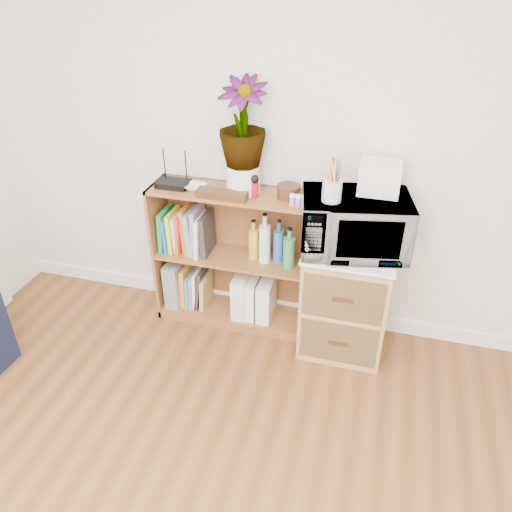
% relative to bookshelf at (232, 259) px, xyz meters
% --- Properties ---
extents(skirting_board, '(4.00, 0.02, 0.10)m').
position_rel_bookshelf_xyz_m(skirting_board, '(0.35, 0.14, -0.42)').
color(skirting_board, white).
rests_on(skirting_board, ground).
extents(bookshelf, '(1.00, 0.30, 0.95)m').
position_rel_bookshelf_xyz_m(bookshelf, '(0.00, 0.00, 0.00)').
color(bookshelf, brown).
rests_on(bookshelf, ground).
extents(wicker_unit, '(0.50, 0.45, 0.70)m').
position_rel_bookshelf_xyz_m(wicker_unit, '(0.75, -0.08, -0.12)').
color(wicker_unit, '#9E7542').
rests_on(wicker_unit, ground).
extents(microwave, '(0.65, 0.51, 0.32)m').
position_rel_bookshelf_xyz_m(microwave, '(0.75, -0.08, 0.41)').
color(microwave, white).
rests_on(microwave, wicker_unit).
extents(pen_cup, '(0.10, 0.10, 0.11)m').
position_rel_bookshelf_xyz_m(pen_cup, '(0.62, -0.16, 0.63)').
color(pen_cup, silver).
rests_on(pen_cup, microwave).
extents(small_appliance, '(0.22, 0.18, 0.17)m').
position_rel_bookshelf_xyz_m(small_appliance, '(0.85, 0.01, 0.66)').
color(small_appliance, white).
rests_on(small_appliance, microwave).
extents(router, '(0.20, 0.13, 0.04)m').
position_rel_bookshelf_xyz_m(router, '(-0.35, -0.02, 0.49)').
color(router, black).
rests_on(router, bookshelf).
extents(white_bowl, '(0.13, 0.13, 0.03)m').
position_rel_bookshelf_xyz_m(white_bowl, '(-0.20, -0.03, 0.49)').
color(white_bowl, silver).
rests_on(white_bowl, bookshelf).
extents(plant_pot, '(0.20, 0.20, 0.17)m').
position_rel_bookshelf_xyz_m(plant_pot, '(0.08, 0.02, 0.56)').
color(plant_pot, silver).
rests_on(plant_pot, bookshelf).
extents(potted_plant, '(0.28, 0.28, 0.49)m').
position_rel_bookshelf_xyz_m(potted_plant, '(0.08, 0.02, 0.89)').
color(potted_plant, '#29672A').
rests_on(potted_plant, plant_pot).
extents(trinket_box, '(0.30, 0.07, 0.05)m').
position_rel_bookshelf_xyz_m(trinket_box, '(-0.01, -0.10, 0.50)').
color(trinket_box, '#37200F').
rests_on(trinket_box, bookshelf).
extents(kokeshi_doll, '(0.04, 0.04, 0.09)m').
position_rel_bookshelf_xyz_m(kokeshi_doll, '(0.17, -0.04, 0.52)').
color(kokeshi_doll, maroon).
rests_on(kokeshi_doll, bookshelf).
extents(wooden_bowl, '(0.13, 0.13, 0.08)m').
position_rel_bookshelf_xyz_m(wooden_bowl, '(0.35, 0.01, 0.51)').
color(wooden_bowl, '#351E0E').
rests_on(wooden_bowl, bookshelf).
extents(paint_jars, '(0.11, 0.04, 0.05)m').
position_rel_bookshelf_xyz_m(paint_jars, '(0.43, -0.09, 0.50)').
color(paint_jars, '#D2748A').
rests_on(paint_jars, bookshelf).
extents(file_box, '(0.10, 0.26, 0.32)m').
position_rel_bookshelf_xyz_m(file_box, '(-0.40, 0.00, -0.24)').
color(file_box, slate).
rests_on(file_box, bookshelf).
extents(magazine_holder_left, '(0.09, 0.24, 0.30)m').
position_rel_bookshelf_xyz_m(magazine_holder_left, '(0.07, -0.01, -0.26)').
color(magazine_holder_left, silver).
rests_on(magazine_holder_left, bookshelf).
extents(magazine_holder_mid, '(0.09, 0.22, 0.27)m').
position_rel_bookshelf_xyz_m(magazine_holder_mid, '(0.13, -0.01, -0.27)').
color(magazine_holder_mid, white).
rests_on(magazine_holder_mid, bookshelf).
extents(magazine_holder_right, '(0.09, 0.22, 0.28)m').
position_rel_bookshelf_xyz_m(magazine_holder_right, '(0.24, -0.01, -0.27)').
color(magazine_holder_right, white).
rests_on(magazine_holder_right, bookshelf).
extents(cookbooks, '(0.32, 0.20, 0.31)m').
position_rel_bookshelf_xyz_m(cookbooks, '(-0.30, -0.00, 0.16)').
color(cookbooks, '#207B41').
rests_on(cookbooks, bookshelf).
extents(liquor_bottles, '(0.39, 0.07, 0.32)m').
position_rel_bookshelf_xyz_m(liquor_bottles, '(0.31, 0.00, 0.17)').
color(liquor_bottles, gold).
rests_on(liquor_bottles, bookshelf).
extents(lower_books, '(0.18, 0.19, 0.30)m').
position_rel_bookshelf_xyz_m(lower_books, '(-0.27, 0.00, -0.27)').
color(lower_books, orange).
rests_on(lower_books, bookshelf).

